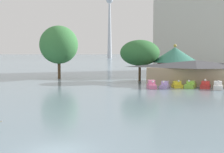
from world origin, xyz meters
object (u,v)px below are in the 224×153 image
pedal_boat_lime (191,85)px  shoreline_tree_mid (140,53)px  background_building_block (211,31)px  distant_broadcast_tower (110,9)px  pedal_boat_white (218,86)px  shoreline_tree_tall_left (59,45)px  pedal_boat_pink (152,85)px  pedal_boat_yellow (177,85)px  boathouse (195,72)px  green_roof_pavilion (175,62)px  pedal_boat_lavender (165,86)px  pedal_boat_red (205,85)px

pedal_boat_lime → shoreline_tree_mid: (-10.45, 10.75, 5.73)m
background_building_block → distant_broadcast_tower: 240.21m
pedal_boat_white → shoreline_tree_tall_left: size_ratio=0.22×
pedal_boat_pink → pedal_boat_yellow: size_ratio=1.10×
pedal_boat_pink → shoreline_tree_tall_left: 28.88m
background_building_block → pedal_boat_lime: bearing=-100.0°
pedal_boat_white → distant_broadcast_tower: 286.68m
boathouse → shoreline_tree_mid: 13.23m
green_roof_pavilion → distant_broadcast_tower: (-73.47, 255.44, 49.83)m
pedal_boat_lavender → green_roof_pavilion: (1.57, 14.68, 3.80)m
pedal_boat_lavender → shoreline_tree_tall_left: (-25.85, 14.38, 7.66)m
pedal_boat_red → pedal_boat_yellow: bearing=-82.0°
pedal_boat_red → background_building_block: 49.51m
pedal_boat_red → pedal_boat_white: bearing=66.7°
boathouse → shoreline_tree_tall_left: shoreline_tree_tall_left is taller
background_building_block → distant_broadcast_tower: distant_broadcast_tower is taller
pedal_boat_white → background_building_block: size_ratio=0.08×
shoreline_tree_tall_left → background_building_block: bearing=41.9°
boathouse → shoreline_tree_mid: bearing=155.0°
pedal_boat_lime → background_building_block: size_ratio=0.08×
pedal_boat_pink → pedal_boat_red: (9.30, 2.09, -0.05)m
green_roof_pavilion → pedal_boat_white: bearing=-62.8°
pedal_boat_lime → boathouse: 5.84m
pedal_boat_yellow → shoreline_tree_tall_left: (-28.00, 12.61, 7.71)m
background_building_block → distant_broadcast_tower: size_ratio=0.28×
pedal_boat_white → shoreline_tree_mid: size_ratio=0.31×
pedal_boat_lime → distant_broadcast_tower: size_ratio=0.02×
shoreline_tree_tall_left → distant_broadcast_tower: distant_broadcast_tower is taller
green_roof_pavilion → pedal_boat_yellow: bearing=-87.4°
pedal_boat_yellow → pedal_boat_red: size_ratio=1.10×
pedal_boat_red → shoreline_tree_mid: (-13.00, 10.68, 5.72)m
boathouse → distant_broadcast_tower: distant_broadcast_tower is taller
green_roof_pavilion → shoreline_tree_tall_left: size_ratio=0.82×
pedal_boat_yellow → pedal_boat_white: bearing=65.4°
pedal_boat_lavender → background_building_block: size_ratio=0.07×
green_roof_pavilion → distant_broadcast_tower: bearing=106.0°
green_roof_pavilion → distant_broadcast_tower: distant_broadcast_tower is taller
pedal_boat_yellow → distant_broadcast_tower: distant_broadcast_tower is taller
pedal_boat_red → shoreline_tree_mid: bearing=-119.5°
green_roof_pavilion → shoreline_tree_tall_left: 27.69m
pedal_boat_pink → pedal_boat_yellow: (4.44, 2.25, -0.11)m
pedal_boat_lavender → shoreline_tree_tall_left: bearing=-108.8°
pedal_boat_yellow → boathouse: 6.48m
pedal_boat_red → shoreline_tree_tall_left: bearing=-101.3°
green_roof_pavilion → shoreline_tree_mid: size_ratio=1.15×
pedal_boat_lavender → pedal_boat_red: size_ratio=1.01×
green_roof_pavilion → shoreline_tree_mid: (-7.55, -2.40, 1.93)m
pedal_boat_lime → pedal_boat_white: (4.48, -1.19, 0.05)m
pedal_boat_lavender → pedal_boat_lime: 4.71m
green_roof_pavilion → pedal_boat_lime: bearing=-77.6°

